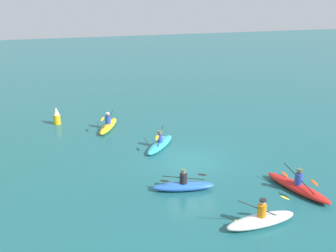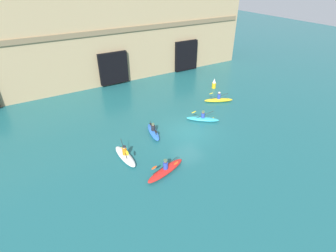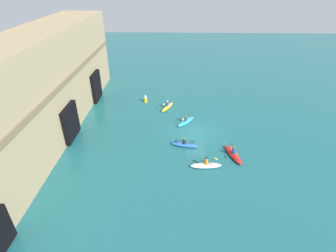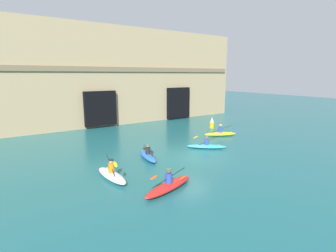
{
  "view_description": "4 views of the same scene",
  "coord_description": "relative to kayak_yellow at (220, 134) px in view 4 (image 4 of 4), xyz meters",
  "views": [
    {
      "loc": [
        -17.44,
        6.56,
        8.8
      ],
      "look_at": [
        0.19,
        1.22,
        2.11
      ],
      "focal_mm": 40.0,
      "sensor_mm": 36.0,
      "label": 1
    },
    {
      "loc": [
        -11.69,
        -16.21,
        12.73
      ],
      "look_at": [
        -1.7,
        0.79,
        0.77
      ],
      "focal_mm": 28.0,
      "sensor_mm": 36.0,
      "label": 2
    },
    {
      "loc": [
        -26.57,
        2.46,
        16.5
      ],
      "look_at": [
        0.01,
        3.26,
        0.86
      ],
      "focal_mm": 28.0,
      "sensor_mm": 36.0,
      "label": 3
    },
    {
      "loc": [
        -11.6,
        -14.07,
        5.84
      ],
      "look_at": [
        -1.46,
        0.96,
        2.27
      ],
      "focal_mm": 28.0,
      "sensor_mm": 36.0,
      "label": 4
    }
  ],
  "objects": [
    {
      "name": "ground_plane",
      "position": [
        -6.39,
        -3.55,
        -0.24
      ],
      "size": [
        120.0,
        120.0,
        0.0
      ],
      "primitive_type": "plane",
      "color": "#1E6066"
    },
    {
      "name": "cliff_bluff",
      "position": [
        -8.99,
        13.76,
        5.36
      ],
      "size": [
        41.35,
        6.65,
        11.27
      ],
      "color": "tan",
      "rests_on": "ground"
    },
    {
      "name": "kayak_cyan",
      "position": [
        -4.04,
        -2.48,
        -0.04
      ],
      "size": [
        2.92,
        2.59,
        1.07
      ],
      "rotation": [
        0.0,
        0.0,
        5.6
      ],
      "color": "#33B2C6",
      "rests_on": "ground"
    },
    {
      "name": "kayak_red",
      "position": [
        -10.91,
        -7.19,
        -0.0
      ],
      "size": [
        3.55,
        1.73,
        1.15
      ],
      "rotation": [
        0.0,
        0.0,
        3.44
      ],
      "color": "red",
      "rests_on": "ground"
    },
    {
      "name": "kayak_blue",
      "position": [
        -9.26,
        -2.15,
        -0.01
      ],
      "size": [
        1.25,
        2.97,
        1.06
      ],
      "rotation": [
        0.0,
        0.0,
        1.37
      ],
      "color": "blue",
      "rests_on": "ground"
    },
    {
      "name": "kayak_yellow",
      "position": [
        0.0,
        0.0,
        0.0
      ],
      "size": [
        3.13,
        1.94,
        1.12
      ],
      "rotation": [
        0.0,
        0.0,
        5.84
      ],
      "color": "yellow",
      "rests_on": "ground"
    },
    {
      "name": "marker_buoy",
      "position": [
        1.99,
        3.28,
        0.32
      ],
      "size": [
        0.48,
        0.48,
        1.22
      ],
      "color": "yellow",
      "rests_on": "ground"
    },
    {
      "name": "kayak_white",
      "position": [
        -12.79,
        -4.18,
        0.01
      ],
      "size": [
        0.98,
        3.11,
        1.28
      ],
      "rotation": [
        0.0,
        0.0,
        4.78
      ],
      "color": "white",
      "rests_on": "ground"
    }
  ]
}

